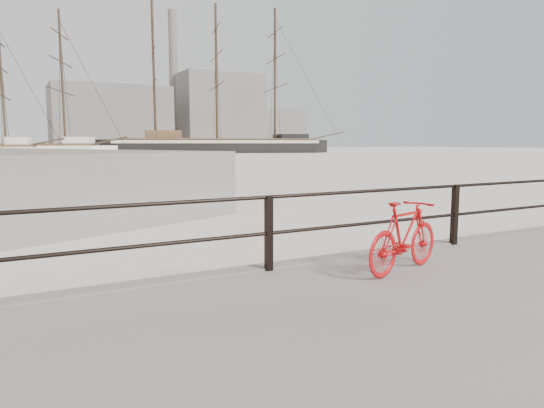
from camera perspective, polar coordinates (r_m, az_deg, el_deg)
name	(u,v)px	position (r m, az deg, el deg)	size (l,w,h in m)	color
ground	(445,263)	(8.84, 19.70, -6.53)	(400.00, 400.00, 0.00)	white
guardrail	(455,215)	(8.59, 20.69, -1.19)	(28.00, 0.10, 1.00)	black
bicycle	(404,236)	(6.56, 15.31, -3.68)	(1.57, 0.23, 0.94)	red
barque_black	(218,153)	(101.44, -6.43, 5.98)	(54.52, 17.84, 31.23)	black
schooner_mid	(16,158)	(76.79, -27.86, 4.83)	(29.42, 12.45, 21.12)	white
industrial_west	(111,119)	(148.23, -18.45, 9.51)	(32.00, 18.00, 18.00)	gray
industrial_mid	(218,113)	(163.04, -6.41, 10.64)	(26.00, 20.00, 24.00)	gray
industrial_east	(272,129)	(177.19, -0.02, 8.78)	(20.00, 16.00, 14.00)	gray
smokestack	(174,81)	(164.27, -11.47, 14.02)	(2.80, 2.80, 44.00)	gray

